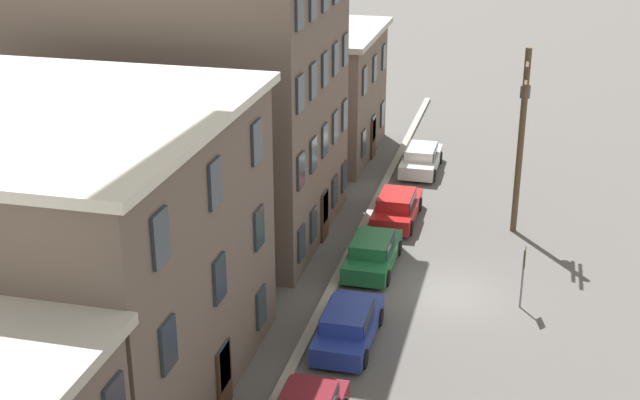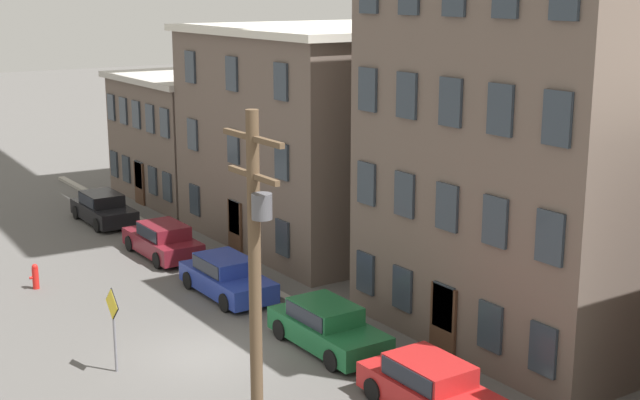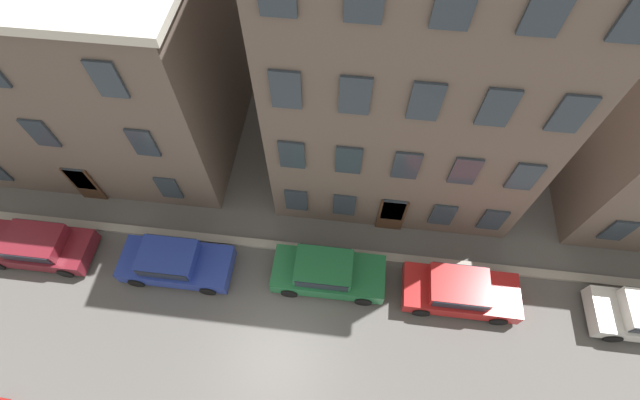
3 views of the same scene
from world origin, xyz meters
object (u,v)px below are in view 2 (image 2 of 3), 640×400
car_blue (226,275)px  fire_hydrant (35,276)px  car_red (432,386)px  car_green (327,325)px  car_maroon (163,239)px  car_black (103,207)px  utility_pole (256,279)px  caution_sign (113,316)px

car_blue → fire_hydrant: car_blue is taller
car_red → car_green: bearing=178.1°
car_red → fire_hydrant: bearing=-160.1°
car_maroon → car_blue: size_ratio=1.00×
car_blue → fire_hydrant: (-4.55, -5.58, -0.27)m
car_black → car_green: size_ratio=1.00×
utility_pole → fire_hydrant: size_ratio=8.78×
car_red → caution_sign: 9.30m
car_black → caution_sign: 17.60m
car_green → car_red: bearing=-1.9°
caution_sign → utility_pole: bearing=4.6°
car_black → car_maroon: 6.72m
car_maroon → caution_sign: size_ratio=1.71×
car_black → fire_hydrant: car_black is taller
car_black → car_red: bearing=0.3°
car_maroon → car_blue: same height
car_maroon → fire_hydrant: (1.17, -5.65, -0.27)m
caution_sign → utility_pole: utility_pole is taller
car_blue → car_red: 11.22m
car_blue → car_green: same height
car_blue → utility_pole: (11.47, -5.24, 4.00)m
car_maroon → car_red: bearing=0.2°
car_green → caution_sign: bearing=-107.6°
car_maroon → fire_hydrant: bearing=-78.3°
car_blue → car_red: bearing=0.6°
car_black → car_red: (23.66, 0.14, 0.00)m
car_blue → caution_sign: bearing=-54.6°
car_black → caution_sign: bearing=-19.3°
car_black → car_green: (18.53, 0.31, 0.00)m
car_green → utility_pole: (5.38, -5.52, 4.00)m
car_black → fire_hydrant: 9.66m
caution_sign → fire_hydrant: size_ratio=2.68×
car_red → caution_sign: bearing=-140.0°
car_maroon → utility_pole: 18.43m
car_black → car_red: same height
car_black → fire_hydrant: bearing=-35.2°
car_maroon → car_green: same height
car_green → utility_pole: size_ratio=0.52×
car_black → utility_pole: bearing=-12.3°
caution_sign → fire_hydrant: 8.79m
car_green → fire_hydrant: 12.15m
car_maroon → fire_hydrant: 5.77m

